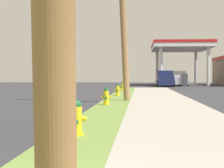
{
  "coord_description": "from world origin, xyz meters",
  "views": [
    {
      "loc": [
        1.88,
        -3.75,
        1.37
      ],
      "look_at": [
        0.62,
        15.37,
        0.98
      ],
      "focal_mm": 68.2,
      "sensor_mm": 36.0,
      "label": 1
    }
  ],
  "objects_px": {
    "fire_hydrant_third": "(118,90)",
    "utility_pole_midground": "(123,16)",
    "fire_hydrant_second": "(106,97)",
    "car_black_by_near_pump": "(166,80)",
    "truck_red_on_apron": "(163,78)",
    "fire_hydrant_fourth": "(122,87)",
    "fire_hydrant_nearest": "(77,120)",
    "fire_hydrant_fifth": "(125,84)",
    "truck_navy_at_forecourt": "(166,79)",
    "truck_white_at_far_bay": "(179,79)"
  },
  "relations": [
    {
      "from": "fire_hydrant_third",
      "to": "fire_hydrant_nearest",
      "type": "bearing_deg",
      "value": -89.76
    },
    {
      "from": "utility_pole_midground",
      "to": "truck_red_on_apron",
      "type": "height_order",
      "value": "utility_pole_midground"
    },
    {
      "from": "utility_pole_midground",
      "to": "car_black_by_near_pump",
      "type": "height_order",
      "value": "utility_pole_midground"
    },
    {
      "from": "fire_hydrant_nearest",
      "to": "fire_hydrant_fourth",
      "type": "relative_size",
      "value": 1.0
    },
    {
      "from": "fire_hydrant_fourth",
      "to": "fire_hydrant_fifth",
      "type": "xyz_separation_m",
      "value": [
        -0.06,
        8.55,
        0.0
      ]
    },
    {
      "from": "car_black_by_near_pump",
      "to": "truck_red_on_apron",
      "type": "bearing_deg",
      "value": 94.14
    },
    {
      "from": "fire_hydrant_third",
      "to": "utility_pole_midground",
      "type": "distance_m",
      "value": 6.31
    },
    {
      "from": "truck_navy_at_forecourt",
      "to": "fire_hydrant_second",
      "type": "bearing_deg",
      "value": -97.47
    },
    {
      "from": "fire_hydrant_fourth",
      "to": "truck_white_at_far_bay",
      "type": "height_order",
      "value": "truck_white_at_far_bay"
    },
    {
      "from": "fire_hydrant_nearest",
      "to": "fire_hydrant_second",
      "type": "xyz_separation_m",
      "value": [
        -0.12,
        9.16,
        0.0
      ]
    },
    {
      "from": "truck_red_on_apron",
      "to": "truck_white_at_far_bay",
      "type": "bearing_deg",
      "value": -81.96
    },
    {
      "from": "truck_navy_at_forecourt",
      "to": "truck_white_at_far_bay",
      "type": "relative_size",
      "value": 1.01
    },
    {
      "from": "fire_hydrant_fifth",
      "to": "truck_navy_at_forecourt",
      "type": "relative_size",
      "value": 0.14
    },
    {
      "from": "fire_hydrant_third",
      "to": "utility_pole_midground",
      "type": "height_order",
      "value": "utility_pole_midground"
    },
    {
      "from": "car_black_by_near_pump",
      "to": "truck_red_on_apron",
      "type": "height_order",
      "value": "truck_red_on_apron"
    },
    {
      "from": "fire_hydrant_second",
      "to": "fire_hydrant_third",
      "type": "relative_size",
      "value": 1.0
    },
    {
      "from": "fire_hydrant_second",
      "to": "utility_pole_midground",
      "type": "relative_size",
      "value": 0.09
    },
    {
      "from": "utility_pole_midground",
      "to": "fire_hydrant_fourth",
      "type": "bearing_deg",
      "value": 92.53
    },
    {
      "from": "car_black_by_near_pump",
      "to": "fire_hydrant_nearest",
      "type": "bearing_deg",
      "value": -95.47
    },
    {
      "from": "fire_hydrant_third",
      "to": "fire_hydrant_fourth",
      "type": "height_order",
      "value": "same"
    },
    {
      "from": "fire_hydrant_fifth",
      "to": "truck_red_on_apron",
      "type": "bearing_deg",
      "value": 77.8
    },
    {
      "from": "fire_hydrant_fourth",
      "to": "truck_white_at_far_bay",
      "type": "distance_m",
      "value": 22.9
    },
    {
      "from": "fire_hydrant_fourth",
      "to": "utility_pole_midground",
      "type": "bearing_deg",
      "value": -87.47
    },
    {
      "from": "fire_hydrant_second",
      "to": "fire_hydrant_fourth",
      "type": "bearing_deg",
      "value": 90.01
    },
    {
      "from": "fire_hydrant_second",
      "to": "fire_hydrant_third",
      "type": "bearing_deg",
      "value": 89.71
    },
    {
      "from": "fire_hydrant_second",
      "to": "fire_hydrant_fifth",
      "type": "xyz_separation_m",
      "value": [
        -0.06,
        25.19,
        0.0
      ]
    },
    {
      "from": "fire_hydrant_fourth",
      "to": "car_black_by_near_pump",
      "type": "bearing_deg",
      "value": 79.51
    },
    {
      "from": "fire_hydrant_third",
      "to": "fire_hydrant_fifth",
      "type": "relative_size",
      "value": 1.0
    },
    {
      "from": "fire_hydrant_fifth",
      "to": "fire_hydrant_third",
      "type": "bearing_deg",
      "value": -89.66
    },
    {
      "from": "truck_navy_at_forecourt",
      "to": "truck_red_on_apron",
      "type": "distance_m",
      "value": 14.13
    },
    {
      "from": "fire_hydrant_nearest",
      "to": "truck_red_on_apron",
      "type": "height_order",
      "value": "truck_red_on_apron"
    },
    {
      "from": "fire_hydrant_second",
      "to": "fire_hydrant_fourth",
      "type": "relative_size",
      "value": 1.0
    },
    {
      "from": "utility_pole_midground",
      "to": "car_black_by_near_pump",
      "type": "relative_size",
      "value": 1.79
    },
    {
      "from": "fire_hydrant_fifth",
      "to": "truck_red_on_apron",
      "type": "relative_size",
      "value": 0.14
    },
    {
      "from": "car_black_by_near_pump",
      "to": "fire_hydrant_fifth",
      "type": "bearing_deg",
      "value": -104.85
    },
    {
      "from": "fire_hydrant_nearest",
      "to": "truck_navy_at_forecourt",
      "type": "relative_size",
      "value": 0.14
    },
    {
      "from": "utility_pole_midground",
      "to": "car_black_by_near_pump",
      "type": "distance_m",
      "value": 42.72
    },
    {
      "from": "fire_hydrant_fifth",
      "to": "utility_pole_midground",
      "type": "relative_size",
      "value": 0.09
    },
    {
      "from": "truck_white_at_far_bay",
      "to": "fire_hydrant_third",
      "type": "bearing_deg",
      "value": -102.26
    },
    {
      "from": "truck_navy_at_forecourt",
      "to": "utility_pole_midground",
      "type": "bearing_deg",
      "value": -97.22
    },
    {
      "from": "fire_hydrant_fourth",
      "to": "fire_hydrant_fifth",
      "type": "relative_size",
      "value": 1.0
    },
    {
      "from": "utility_pole_midground",
      "to": "truck_red_on_apron",
      "type": "xyz_separation_m",
      "value": [
        4.53,
        45.78,
        -3.39
      ]
    },
    {
      "from": "fire_hydrant_second",
      "to": "fire_hydrant_fifth",
      "type": "bearing_deg",
      "value": 90.14
    },
    {
      "from": "fire_hydrant_second",
      "to": "truck_navy_at_forecourt",
      "type": "relative_size",
      "value": 0.14
    },
    {
      "from": "fire_hydrant_nearest",
      "to": "utility_pole_midground",
      "type": "xyz_separation_m",
      "value": [
        0.47,
        12.51,
        3.86
      ]
    },
    {
      "from": "fire_hydrant_second",
      "to": "truck_navy_at_forecourt",
      "type": "distance_m",
      "value": 35.32
    },
    {
      "from": "fire_hydrant_fourth",
      "to": "fire_hydrant_second",
      "type": "bearing_deg",
      "value": -89.99
    },
    {
      "from": "truck_red_on_apron",
      "to": "truck_white_at_far_bay",
      "type": "height_order",
      "value": "same"
    },
    {
      "from": "fire_hydrant_fourth",
      "to": "truck_navy_at_forecourt",
      "type": "bearing_deg",
      "value": 75.96
    },
    {
      "from": "fire_hydrant_third",
      "to": "truck_red_on_apron",
      "type": "distance_m",
      "value": 41.13
    }
  ]
}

